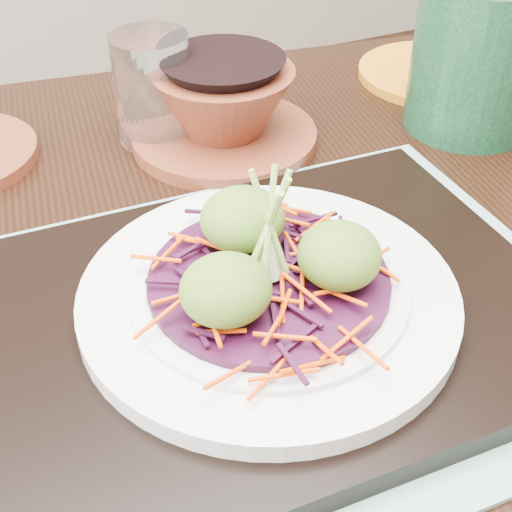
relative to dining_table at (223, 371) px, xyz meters
name	(u,v)px	position (x,y,z in m)	size (l,w,h in m)	color
dining_table	(223,371)	(0.00, 0.00, 0.00)	(1.33, 0.98, 0.77)	black
placemat	(268,325)	(0.01, -0.06, 0.10)	(0.46, 0.36, 0.00)	gray
serving_tray	(268,314)	(0.01, -0.06, 0.11)	(0.40, 0.30, 0.02)	black
white_plate	(268,295)	(0.01, -0.06, 0.13)	(0.26, 0.26, 0.02)	silver
cabbage_bed	(269,280)	(0.01, -0.06, 0.14)	(0.16, 0.16, 0.01)	#340A27
carrot_julienne	(269,271)	(0.01, -0.06, 0.15)	(0.20, 0.20, 0.01)	#DF3E03
guacamole_scoops	(269,253)	(0.01, -0.06, 0.17)	(0.14, 0.13, 0.04)	#507322
scallion_garnish	(269,228)	(0.01, -0.06, 0.19)	(0.06, 0.06, 0.09)	#8AB749
water_glass	(153,89)	(0.03, 0.23, 0.15)	(0.07, 0.07, 0.11)	white
terracotta_bowl_set	(224,111)	(0.09, 0.19, 0.14)	(0.19, 0.19, 0.08)	maroon
yellow_plate	(433,73)	(0.37, 0.23, 0.11)	(0.17, 0.17, 0.01)	orange
green_jar	(478,56)	(0.33, 0.12, 0.18)	(0.13, 0.13, 0.15)	#1A4B2B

